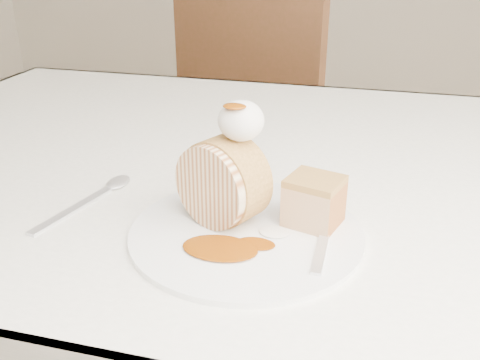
# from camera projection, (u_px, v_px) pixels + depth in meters

# --- Properties ---
(table) EXTENTS (1.40, 0.90, 0.75)m
(table) POSITION_uv_depth(u_px,v_px,m) (261.00, 209.00, 0.86)
(table) COLOR silver
(table) RESTS_ON ground
(chair_far) EXTENTS (0.58, 0.58, 0.99)m
(chair_far) POSITION_uv_depth(u_px,v_px,m) (265.00, 108.00, 1.68)
(chair_far) COLOR brown
(chair_far) RESTS_ON ground
(plate) EXTENTS (0.33, 0.33, 0.01)m
(plate) POSITION_uv_depth(u_px,v_px,m) (246.00, 233.00, 0.61)
(plate) COLOR white
(plate) RESTS_ON table
(roulade_slice) EXTENTS (0.11, 0.09, 0.10)m
(roulade_slice) POSITION_uv_depth(u_px,v_px,m) (222.00, 182.00, 0.61)
(roulade_slice) COLOR beige
(roulade_slice) RESTS_ON plate
(cake_chunk) EXTENTS (0.07, 0.07, 0.05)m
(cake_chunk) POSITION_uv_depth(u_px,v_px,m) (314.00, 204.00, 0.61)
(cake_chunk) COLOR #BA8446
(cake_chunk) RESTS_ON plate
(whipped_cream) EXTENTS (0.05, 0.05, 0.04)m
(whipped_cream) POSITION_uv_depth(u_px,v_px,m) (241.00, 121.00, 0.58)
(whipped_cream) COLOR silver
(whipped_cream) RESTS_ON roulade_slice
(caramel_drizzle) EXTENTS (0.03, 0.02, 0.01)m
(caramel_drizzle) POSITION_uv_depth(u_px,v_px,m) (235.00, 101.00, 0.56)
(caramel_drizzle) COLOR #773404
(caramel_drizzle) RESTS_ON whipped_cream
(caramel_pool) EXTENTS (0.09, 0.07, 0.00)m
(caramel_pool) POSITION_uv_depth(u_px,v_px,m) (220.00, 248.00, 0.57)
(caramel_pool) COLOR #773404
(caramel_pool) RESTS_ON plate
(fork) EXTENTS (0.02, 0.16, 0.00)m
(fork) POSITION_uv_depth(u_px,v_px,m) (322.00, 245.00, 0.57)
(fork) COLOR silver
(fork) RESTS_ON plate
(spoon) EXTENTS (0.06, 0.17, 0.00)m
(spoon) POSITION_uv_depth(u_px,v_px,m) (72.00, 210.00, 0.66)
(spoon) COLOR silver
(spoon) RESTS_ON table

